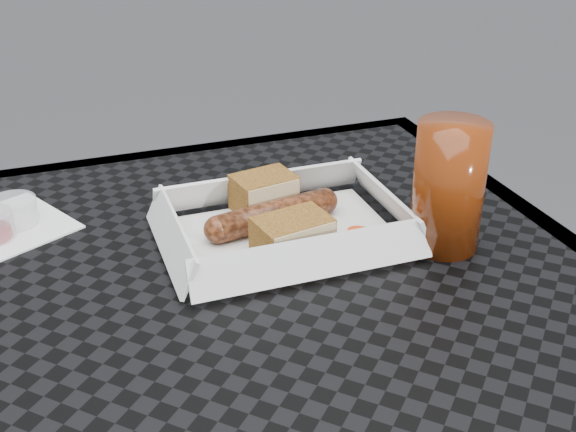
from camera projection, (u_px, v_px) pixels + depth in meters
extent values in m
cube|color=black|center=(210.00, 331.00, 0.62)|extent=(0.80, 0.80, 0.01)
cube|color=black|center=(137.00, 167.00, 0.95)|extent=(0.80, 0.03, 0.03)
cylinder|color=black|center=(375.00, 348.00, 1.19)|extent=(0.03, 0.03, 0.73)
cube|color=white|center=(285.00, 236.00, 0.75)|extent=(0.22, 0.15, 0.00)
cylinder|color=brown|center=(273.00, 215.00, 0.75)|extent=(0.13, 0.05, 0.03)
sphere|color=brown|center=(324.00, 201.00, 0.78)|extent=(0.03, 0.03, 0.03)
sphere|color=brown|center=(218.00, 229.00, 0.73)|extent=(0.03, 0.03, 0.03)
cube|color=olive|center=(264.00, 193.00, 0.79)|extent=(0.07, 0.06, 0.04)
cube|color=olive|center=(292.00, 235.00, 0.71)|extent=(0.08, 0.06, 0.04)
cylinder|color=#FE3C0B|center=(361.00, 241.00, 0.73)|extent=(0.02, 0.02, 0.00)
torus|color=white|center=(371.00, 242.00, 0.73)|extent=(0.02, 0.02, 0.00)
cube|color=#B2D17F|center=(370.00, 238.00, 0.74)|extent=(0.02, 0.02, 0.00)
cube|color=white|center=(5.00, 228.00, 0.76)|extent=(0.16, 0.16, 0.00)
cylinder|color=silver|center=(14.00, 212.00, 0.77)|extent=(0.05, 0.05, 0.03)
cylinder|color=#612108|center=(448.00, 187.00, 0.71)|extent=(0.07, 0.07, 0.13)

